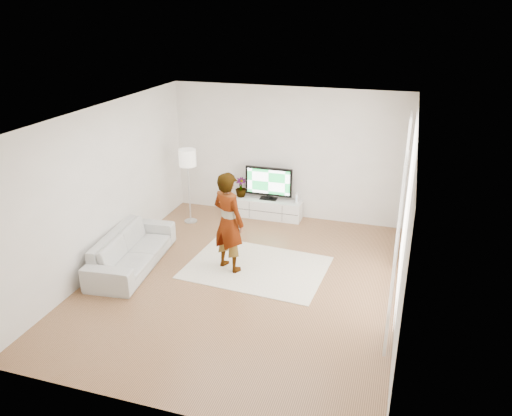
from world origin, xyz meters
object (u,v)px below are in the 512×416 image
(media_console, at_px, (268,208))
(sofa, at_px, (132,250))
(player, at_px, (228,222))
(television, at_px, (269,182))
(floor_lamp, at_px, (188,161))
(rug, at_px, (256,267))

(media_console, distance_m, sofa, 3.29)
(player, bearing_deg, media_console, -65.46)
(media_console, bearing_deg, sofa, -121.00)
(media_console, height_order, player, player)
(television, relative_size, floor_lamp, 0.64)
(media_console, relative_size, sofa, 0.68)
(player, distance_m, floor_lamp, 2.31)
(rug, relative_size, floor_lamp, 1.50)
(media_console, height_order, sofa, sofa)
(rug, height_order, sofa, sofa)
(television, relative_size, player, 0.58)
(player, xyz_separation_m, floor_lamp, (-1.50, 1.70, 0.45))
(media_console, bearing_deg, player, -90.44)
(rug, relative_size, player, 1.35)
(television, bearing_deg, player, -90.43)
(rug, distance_m, player, 1.01)
(player, distance_m, sofa, 1.82)
(media_console, distance_m, rug, 2.30)
(media_console, distance_m, television, 0.59)
(sofa, bearing_deg, media_console, -36.85)
(media_console, bearing_deg, television, 90.00)
(television, bearing_deg, sofa, -120.75)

